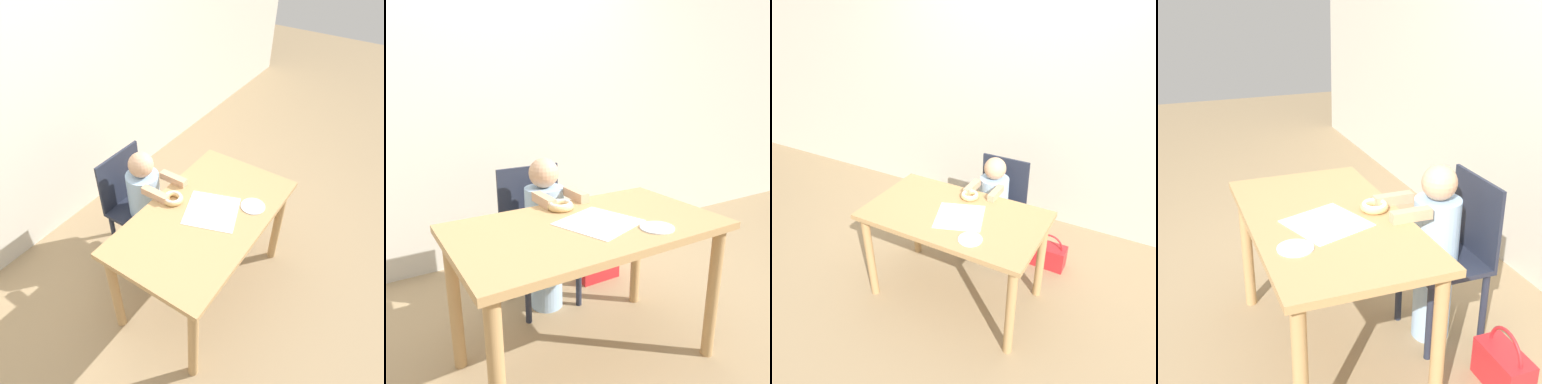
{
  "view_description": "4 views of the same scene",
  "coord_description": "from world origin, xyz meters",
  "views": [
    {
      "loc": [
        -1.4,
        -0.86,
        2.33
      ],
      "look_at": [
        0.02,
        0.11,
        0.86
      ],
      "focal_mm": 35.0,
      "sensor_mm": 36.0,
      "label": 1
    },
    {
      "loc": [
        -0.86,
        -1.33,
        1.34
      ],
      "look_at": [
        0.02,
        0.11,
        0.86
      ],
      "focal_mm": 35.0,
      "sensor_mm": 36.0,
      "label": 2
    },
    {
      "loc": [
        1.08,
        -1.84,
        2.13
      ],
      "look_at": [
        0.02,
        0.11,
        0.86
      ],
      "focal_mm": 35.0,
      "sensor_mm": 36.0,
      "label": 3
    },
    {
      "loc": [
        2.09,
        -0.67,
        1.77
      ],
      "look_at": [
        0.02,
        0.11,
        0.86
      ],
      "focal_mm": 50.0,
      "sensor_mm": 36.0,
      "label": 4
    }
  ],
  "objects": [
    {
      "name": "wall_back",
      "position": [
        0.0,
        1.38,
        1.25
      ],
      "size": [
        8.0,
        0.05,
        2.5
      ],
      "color": "beige",
      "rests_on": "ground_plane"
    },
    {
      "name": "dining_table",
      "position": [
        0.0,
        0.0,
        0.63
      ],
      "size": [
        1.23,
        0.7,
        0.74
      ],
      "color": "tan",
      "rests_on": "ground_plane"
    },
    {
      "name": "plate",
      "position": [
        0.23,
        -0.21,
        0.74
      ],
      "size": [
        0.15,
        0.15,
        0.01
      ],
      "color": "silver",
      "rests_on": "dining_table"
    },
    {
      "name": "child_figure",
      "position": [
        0.05,
        0.54,
        0.48
      ],
      "size": [
        0.24,
        0.4,
        0.94
      ],
      "color": "#99BCE0",
      "rests_on": "ground_plane"
    },
    {
      "name": "donut",
      "position": [
        -0.01,
        0.24,
        0.76
      ],
      "size": [
        0.13,
        0.13,
        0.04
      ],
      "color": "#DBB270",
      "rests_on": "dining_table"
    },
    {
      "name": "handbag",
      "position": [
        0.52,
        0.66,
        0.11
      ],
      "size": [
        0.29,
        0.15,
        0.31
      ],
      "color": "red",
      "rests_on": "ground_plane"
    },
    {
      "name": "napkin",
      "position": [
        0.05,
        -0.02,
        0.74
      ],
      "size": [
        0.4,
        0.4,
        0.0
      ],
      "color": "white",
      "rests_on": "dining_table"
    },
    {
      "name": "chair",
      "position": [
        0.05,
        0.64,
        0.45
      ],
      "size": [
        0.41,
        0.37,
        0.85
      ],
      "color": "#232838",
      "rests_on": "ground_plane"
    },
    {
      "name": "ground_plane",
      "position": [
        0.0,
        0.0,
        0.0
      ],
      "size": [
        12.0,
        12.0,
        0.0
      ],
      "primitive_type": "plane",
      "color": "#997F5B"
    }
  ]
}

